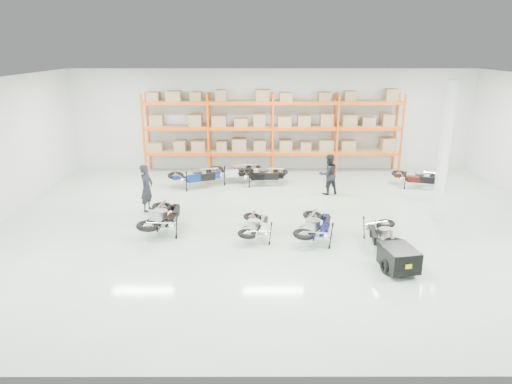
{
  "coord_description": "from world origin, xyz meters",
  "views": [
    {
      "loc": [
        -0.76,
        -13.53,
        5.49
      ],
      "look_at": [
        -0.74,
        0.01,
        1.1
      ],
      "focal_mm": 32.0,
      "sensor_mm": 36.0,
      "label": 1
    }
  ],
  "objects_px": {
    "moto_back_d": "(418,174)",
    "moto_back_a": "(196,173)",
    "moto_back_c": "(262,171)",
    "person_left": "(147,188)",
    "moto_touring_right": "(382,230)",
    "moto_black_far_left": "(163,213)",
    "person_back": "(328,174)",
    "moto_silver_left": "(256,223)",
    "moto_back_b": "(236,168)",
    "moto_blue_centre": "(316,222)",
    "trailer": "(399,258)"
  },
  "relations": [
    {
      "from": "moto_back_c",
      "to": "moto_blue_centre",
      "type": "bearing_deg",
      "value": -164.06
    },
    {
      "from": "moto_back_a",
      "to": "moto_back_c",
      "type": "distance_m",
      "value": 2.67
    },
    {
      "from": "trailer",
      "to": "moto_back_d",
      "type": "height_order",
      "value": "moto_back_d"
    },
    {
      "from": "moto_silver_left",
      "to": "moto_touring_right",
      "type": "bearing_deg",
      "value": 176.72
    },
    {
      "from": "moto_back_b",
      "to": "moto_blue_centre",
      "type": "bearing_deg",
      "value": -167.33
    },
    {
      "from": "moto_back_a",
      "to": "trailer",
      "type": "bearing_deg",
      "value": -161.87
    },
    {
      "from": "moto_silver_left",
      "to": "trailer",
      "type": "height_order",
      "value": "moto_silver_left"
    },
    {
      "from": "moto_blue_centre",
      "to": "moto_black_far_left",
      "type": "bearing_deg",
      "value": 7.91
    },
    {
      "from": "moto_back_b",
      "to": "moto_back_c",
      "type": "relative_size",
      "value": 1.04
    },
    {
      "from": "moto_black_far_left",
      "to": "trailer",
      "type": "distance_m",
      "value": 6.96
    },
    {
      "from": "moto_silver_left",
      "to": "moto_back_a",
      "type": "bearing_deg",
      "value": -59.57
    },
    {
      "from": "moto_touring_right",
      "to": "moto_back_b",
      "type": "bearing_deg",
      "value": 130.85
    },
    {
      "from": "moto_black_far_left",
      "to": "moto_back_a",
      "type": "relative_size",
      "value": 1.03
    },
    {
      "from": "moto_back_d",
      "to": "moto_silver_left",
      "type": "bearing_deg",
      "value": 145.15
    },
    {
      "from": "moto_black_far_left",
      "to": "person_left",
      "type": "xyz_separation_m",
      "value": [
        -0.9,
        1.85,
        0.22
      ]
    },
    {
      "from": "moto_silver_left",
      "to": "moto_back_c",
      "type": "distance_m",
      "value": 5.48
    },
    {
      "from": "person_back",
      "to": "moto_back_c",
      "type": "bearing_deg",
      "value": -46.27
    },
    {
      "from": "moto_touring_right",
      "to": "moto_black_far_left",
      "type": "bearing_deg",
      "value": 176.91
    },
    {
      "from": "moto_back_d",
      "to": "trailer",
      "type": "bearing_deg",
      "value": 175.11
    },
    {
      "from": "moto_black_far_left",
      "to": "trailer",
      "type": "bearing_deg",
      "value": 160.92
    },
    {
      "from": "moto_touring_right",
      "to": "moto_back_d",
      "type": "relative_size",
      "value": 0.93
    },
    {
      "from": "moto_back_a",
      "to": "person_left",
      "type": "relative_size",
      "value": 1.17
    },
    {
      "from": "moto_black_far_left",
      "to": "moto_back_d",
      "type": "distance_m",
      "value": 10.39
    },
    {
      "from": "person_left",
      "to": "person_back",
      "type": "xyz_separation_m",
      "value": [
        6.5,
        1.84,
        -0.04
      ]
    },
    {
      "from": "trailer",
      "to": "moto_back_c",
      "type": "height_order",
      "value": "moto_back_c"
    },
    {
      "from": "moto_back_d",
      "to": "moto_back_a",
      "type": "bearing_deg",
      "value": 106.48
    },
    {
      "from": "moto_touring_right",
      "to": "trailer",
      "type": "height_order",
      "value": "moto_touring_right"
    },
    {
      "from": "moto_silver_left",
      "to": "moto_back_b",
      "type": "height_order",
      "value": "moto_back_b"
    },
    {
      "from": "moto_back_b",
      "to": "person_back",
      "type": "xyz_separation_m",
      "value": [
        3.6,
        -1.69,
        0.2
      ]
    },
    {
      "from": "moto_blue_centre",
      "to": "moto_back_b",
      "type": "distance_m",
      "value": 6.58
    },
    {
      "from": "moto_black_far_left",
      "to": "moto_back_a",
      "type": "xyz_separation_m",
      "value": [
        0.45,
        4.65,
        -0.02
      ]
    },
    {
      "from": "moto_silver_left",
      "to": "moto_back_d",
      "type": "distance_m",
      "value": 8.24
    },
    {
      "from": "moto_back_d",
      "to": "moto_back_c",
      "type": "bearing_deg",
      "value": 103.45
    },
    {
      "from": "moto_blue_centre",
      "to": "moto_back_b",
      "type": "bearing_deg",
      "value": -50.6
    },
    {
      "from": "trailer",
      "to": "moto_black_far_left",
      "type": "bearing_deg",
      "value": 146.28
    },
    {
      "from": "moto_silver_left",
      "to": "moto_touring_right",
      "type": "xyz_separation_m",
      "value": [
        3.57,
        -0.55,
        0.01
      ]
    },
    {
      "from": "moto_black_far_left",
      "to": "person_back",
      "type": "distance_m",
      "value": 6.71
    },
    {
      "from": "moto_back_a",
      "to": "person_left",
      "type": "xyz_separation_m",
      "value": [
        -1.34,
        -2.8,
        0.24
      ]
    },
    {
      "from": "moto_back_a",
      "to": "moto_back_c",
      "type": "height_order",
      "value": "moto_back_a"
    },
    {
      "from": "moto_silver_left",
      "to": "trailer",
      "type": "xyz_separation_m",
      "value": [
        3.57,
        -2.15,
        -0.11
      ]
    },
    {
      "from": "trailer",
      "to": "moto_back_d",
      "type": "bearing_deg",
      "value": 56.82
    },
    {
      "from": "moto_back_a",
      "to": "moto_black_far_left",
      "type": "bearing_deg",
      "value": 153.47
    },
    {
      "from": "moto_back_a",
      "to": "moto_silver_left",
      "type": "bearing_deg",
      "value": -176.14
    },
    {
      "from": "moto_blue_centre",
      "to": "person_back",
      "type": "relative_size",
      "value": 1.17
    },
    {
      "from": "moto_back_d",
      "to": "person_left",
      "type": "distance_m",
      "value": 10.6
    },
    {
      "from": "moto_back_a",
      "to": "moto_back_d",
      "type": "bearing_deg",
      "value": -111.81
    },
    {
      "from": "moto_back_a",
      "to": "person_back",
      "type": "bearing_deg",
      "value": -121.61
    },
    {
      "from": "trailer",
      "to": "person_back",
      "type": "xyz_separation_m",
      "value": [
        -0.82,
        6.37,
        0.4
      ]
    },
    {
      "from": "moto_silver_left",
      "to": "person_back",
      "type": "bearing_deg",
      "value": -117.6
    },
    {
      "from": "moto_back_b",
      "to": "moto_back_d",
      "type": "relative_size",
      "value": 1.09
    }
  ]
}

